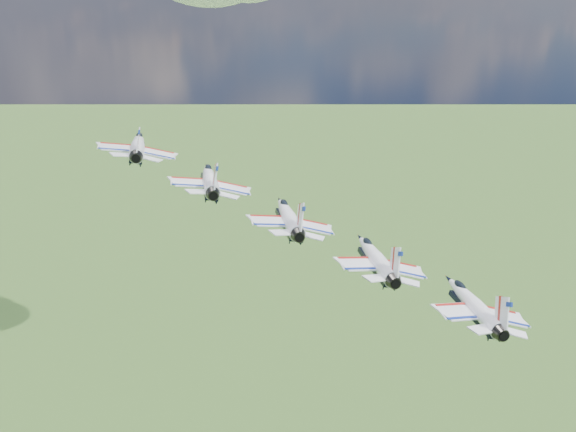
{
  "coord_description": "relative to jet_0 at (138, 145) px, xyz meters",
  "views": [
    {
      "loc": [
        -10.7,
        -68.91,
        178.2
      ],
      "look_at": [
        4.07,
        6.38,
        150.27
      ],
      "focal_mm": 40.0,
      "sensor_mm": 36.0,
      "label": 1
    }
  ],
  "objects": [
    {
      "name": "jet_1",
      "position": [
        9.26,
        -7.52,
        -3.28
      ],
      "size": [
        11.29,
        15.54,
        6.51
      ],
      "primitive_type": null,
      "rotation": [
        0.0,
        0.19,
        -0.01
      ],
      "color": "silver"
    },
    {
      "name": "jet_3",
      "position": [
        27.79,
        -22.55,
        -9.83
      ],
      "size": [
        11.29,
        15.54,
        6.51
      ],
      "primitive_type": null,
      "rotation": [
        0.0,
        0.19,
        -0.01
      ],
      "color": "white"
    },
    {
      "name": "jet_0",
      "position": [
        0.0,
        0.0,
        0.0
      ],
      "size": [
        11.29,
        15.54,
        6.51
      ],
      "primitive_type": null,
      "rotation": [
        0.0,
        0.19,
        -0.01
      ],
      "color": "white"
    },
    {
      "name": "jet_4",
      "position": [
        37.05,
        -30.06,
        -13.1
      ],
      "size": [
        11.29,
        15.54,
        6.51
      ],
      "primitive_type": null,
      "rotation": [
        0.0,
        0.19,
        -0.01
      ],
      "color": "white"
    },
    {
      "name": "jet_2",
      "position": [
        18.53,
        -15.03,
        -6.55
      ],
      "size": [
        11.29,
        15.54,
        6.51
      ],
      "primitive_type": null,
      "rotation": [
        0.0,
        0.19,
        -0.01
      ],
      "color": "white"
    }
  ]
}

